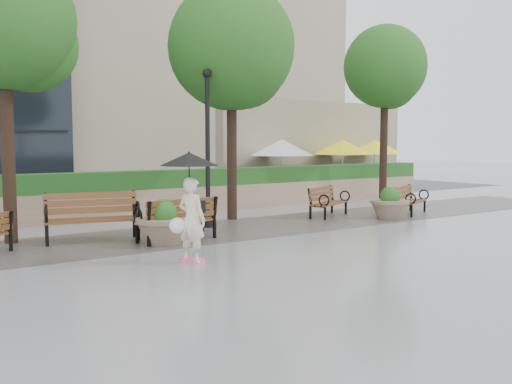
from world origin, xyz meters
TOP-DOWN VIEW (x-y plane):
  - ground at (0.00, 0.00)m, footprint 100.00×100.00m
  - cobble_strip at (0.00, 3.00)m, footprint 28.00×3.20m
  - hedge_wall at (0.00, 7.00)m, footprint 24.00×0.80m
  - cafe_wall at (9.50, 10.00)m, footprint 10.00×0.60m
  - cafe_hedge at (9.00, 7.80)m, footprint 8.00×0.50m
  - asphalt_street at (0.00, 11.00)m, footprint 40.00×7.00m
  - bldg_stone at (10.00, 23.00)m, footprint 18.00×10.00m
  - bench_1 at (-2.96, 3.28)m, footprint 2.15×1.28m
  - bench_2 at (-1.38, 2.27)m, footprint 1.86×0.86m
  - bench_3 at (4.26, 3.43)m, footprint 1.76×1.26m
  - bench_4 at (6.73, 2.41)m, footprint 1.72×1.24m
  - planter_left at (-1.82, 2.10)m, footprint 1.18×1.18m
  - planter_right at (5.39, 2.06)m, footprint 1.12×1.12m
  - lamppost at (0.23, 3.64)m, footprint 0.28×0.28m
  - tree_0 at (-4.34, 4.21)m, footprint 3.18×3.03m
  - tree_1 at (1.73, 4.66)m, footprint 3.63×3.56m
  - tree_2 at (8.99, 5.53)m, footprint 3.17×3.03m
  - patio_umb_white at (6.44, 8.51)m, footprint 2.50×2.50m
  - patio_umb_yellow_a at (9.77, 8.59)m, footprint 2.50×2.50m
  - patio_umb_yellow_b at (11.79, 8.63)m, footprint 2.50×2.50m
  - pedestrian at (-2.23, 0.11)m, footprint 1.10×1.10m

SIDE VIEW (x-z plane):
  - ground at x=0.00m, z-range 0.00..0.00m
  - asphalt_street at x=0.00m, z-range 0.00..0.00m
  - cobble_strip at x=0.00m, z-range 0.00..0.01m
  - bench_4 at x=6.73m, z-range -0.18..0.69m
  - bench_3 at x=4.26m, z-range -0.18..0.71m
  - bench_2 at x=-1.38m, z-range -0.20..0.77m
  - bench_1 at x=-2.96m, z-range -0.22..0.87m
  - planter_right at x=5.39m, z-range -0.10..0.83m
  - planter_left at x=-1.82m, z-range -0.11..0.88m
  - cafe_hedge at x=9.00m, z-range 0.00..0.90m
  - hedge_wall at x=0.00m, z-range -0.01..1.34m
  - pedestrian at x=-2.23m, z-range 0.22..2.24m
  - lamppost at x=0.23m, z-range -0.24..3.84m
  - patio_umb_white at x=6.44m, z-range 0.84..3.14m
  - patio_umb_yellow_a at x=9.77m, z-range 0.84..3.14m
  - patio_umb_yellow_b at x=11.79m, z-range 0.84..3.14m
  - cafe_wall at x=9.50m, z-range 0.00..4.00m
  - tree_0 at x=-4.34m, z-range 1.52..7.88m
  - tree_1 at x=1.73m, z-range 1.42..8.08m
  - tree_2 at x=8.99m, z-range 1.59..8.08m
  - bldg_stone at x=10.00m, z-range 0.00..20.00m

